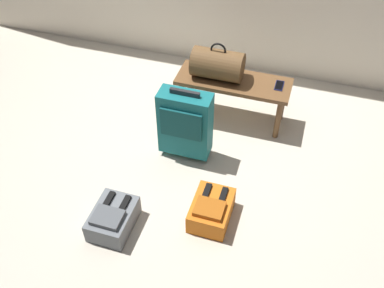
% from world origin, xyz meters
% --- Properties ---
extents(ground_plane, '(6.60, 6.60, 0.00)m').
position_xyz_m(ground_plane, '(0.00, 0.00, 0.00)').
color(ground_plane, beige).
extents(bench, '(1.00, 0.36, 0.43)m').
position_xyz_m(bench, '(0.25, 0.70, 0.37)').
color(bench, brown).
rests_on(bench, ground).
extents(duffel_bag_brown, '(0.44, 0.26, 0.34)m').
position_xyz_m(duffel_bag_brown, '(0.10, 0.70, 0.57)').
color(duffel_bag_brown, brown).
rests_on(duffel_bag_brown, bench).
extents(cell_phone, '(0.07, 0.14, 0.01)m').
position_xyz_m(cell_phone, '(0.64, 0.73, 0.44)').
color(cell_phone, '#191E4C').
rests_on(cell_phone, bench).
extents(suitcase_upright_teal, '(0.43, 0.21, 0.67)m').
position_xyz_m(suitcase_upright_teal, '(-0.01, 0.13, 0.34)').
color(suitcase_upright_teal, '#14666B').
rests_on(suitcase_upright_teal, ground).
extents(backpack_orange, '(0.28, 0.38, 0.21)m').
position_xyz_m(backpack_orange, '(0.38, -0.46, 0.09)').
color(backpack_orange, orange).
rests_on(backpack_orange, ground).
extents(backpack_grey, '(0.28, 0.38, 0.21)m').
position_xyz_m(backpack_grey, '(-0.28, -0.75, 0.09)').
color(backpack_grey, slate).
rests_on(backpack_grey, ground).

